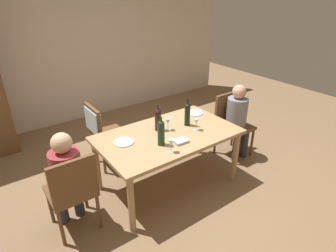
{
  "coord_description": "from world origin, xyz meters",
  "views": [
    {
      "loc": [
        -1.74,
        -2.39,
        2.3
      ],
      "look_at": [
        0.0,
        0.0,
        0.83
      ],
      "focal_mm": 30.13,
      "sensor_mm": 36.0,
      "label": 1
    }
  ],
  "objects": [
    {
      "name": "handbag",
      "position": [
        -0.02,
        0.87,
        0.11
      ],
      "size": [
        0.13,
        0.28,
        0.22
      ],
      "primitive_type": "cube",
      "rotation": [
        0.0,
        0.0,
        -1.6
      ],
      "color": "brown",
      "rests_on": "ground_plane"
    },
    {
      "name": "chair_left_end",
      "position": [
        -1.21,
        -0.09,
        0.53
      ],
      "size": [
        0.44,
        0.44,
        0.92
      ],
      "color": "brown",
      "rests_on": "ground_plane"
    },
    {
      "name": "wine_glass_centre",
      "position": [
        -0.21,
        -0.35,
        0.84
      ],
      "size": [
        0.07,
        0.07,
        0.15
      ],
      "color": "silver",
      "rests_on": "dining_table"
    },
    {
      "name": "dinner_plate_guest_left",
      "position": [
        0.64,
        0.26,
        0.74
      ],
      "size": [
        0.23,
        0.23,
        0.01
      ],
      "primitive_type": "cylinder",
      "color": "white",
      "rests_on": "dining_table"
    },
    {
      "name": "person_man_bearded",
      "position": [
        1.21,
        -0.03,
        0.64
      ],
      "size": [
        0.29,
        0.33,
        1.1
      ],
      "rotation": [
        0.0,
        0.0,
        3.14
      ],
      "color": "#33333D",
      "rests_on": "ground_plane"
    },
    {
      "name": "wine_bottle_tall_green",
      "position": [
        0.33,
        0.04,
        0.89
      ],
      "size": [
        0.07,
        0.07,
        0.36
      ],
      "color": "black",
      "rests_on": "dining_table"
    },
    {
      "name": "chair_far_left",
      "position": [
        -0.5,
        0.87,
        0.59
      ],
      "size": [
        0.45,
        0.44,
        0.92
      ],
      "rotation": [
        0.0,
        0.0,
        -1.57
      ],
      "color": "brown",
      "rests_on": "ground_plane"
    },
    {
      "name": "rear_room_partition",
      "position": [
        0.0,
        2.69,
        1.35
      ],
      "size": [
        6.4,
        0.12,
        2.7
      ],
      "primitive_type": "cube",
      "color": "beige",
      "rests_on": "ground_plane"
    },
    {
      "name": "dining_table",
      "position": [
        0.0,
        0.0,
        0.65
      ],
      "size": [
        1.66,
        0.98,
        0.73
      ],
      "color": "tan",
      "rests_on": "ground_plane"
    },
    {
      "name": "wine_glass_near_right",
      "position": [
        0.06,
        0.08,
        0.84
      ],
      "size": [
        0.07,
        0.07,
        0.15
      ],
      "color": "silver",
      "rests_on": "dining_table"
    },
    {
      "name": "wine_glass_near_left",
      "position": [
        0.33,
        -0.12,
        0.84
      ],
      "size": [
        0.07,
        0.07,
        0.15
      ],
      "color": "silver",
      "rests_on": "dining_table"
    },
    {
      "name": "dinner_plate_host",
      "position": [
        -0.53,
        0.12,
        0.74
      ],
      "size": [
        0.23,
        0.23,
        0.01
      ],
      "primitive_type": "cylinder",
      "color": "white",
      "rests_on": "dining_table"
    },
    {
      "name": "ground_plane",
      "position": [
        0.0,
        0.0,
        0.0
      ],
      "size": [
        10.0,
        10.0,
        0.0
      ],
      "primitive_type": "plane",
      "color": "#846647"
    },
    {
      "name": "folded_napkin",
      "position": [
        -0.01,
        -0.25,
        0.75
      ],
      "size": [
        0.17,
        0.13,
        0.03
      ],
      "primitive_type": "cube",
      "rotation": [
        0.0,
        0.0,
        -0.06
      ],
      "color": "#ADC6D6",
      "rests_on": "dining_table"
    },
    {
      "name": "chair_right_end",
      "position": [
        1.21,
        0.09,
        0.53
      ],
      "size": [
        0.44,
        0.44,
        0.92
      ],
      "rotation": [
        0.0,
        0.0,
        3.14
      ],
      "color": "brown",
      "rests_on": "ground_plane"
    },
    {
      "name": "wine_bottle_dark_red",
      "position": [
        -0.21,
        -0.17,
        0.89
      ],
      "size": [
        0.08,
        0.08,
        0.33
      ],
      "color": "#19381E",
      "rests_on": "dining_table"
    },
    {
      "name": "person_woman_host",
      "position": [
        -1.21,
        0.03,
        0.64
      ],
      "size": [
        0.3,
        0.34,
        1.11
      ],
      "color": "#33333D",
      "rests_on": "ground_plane"
    },
    {
      "name": "wine_bottle_short_olive",
      "position": [
        -0.04,
        0.15,
        0.88
      ],
      "size": [
        0.08,
        0.08,
        0.33
      ],
      "color": "black",
      "rests_on": "dining_table"
    }
  ]
}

